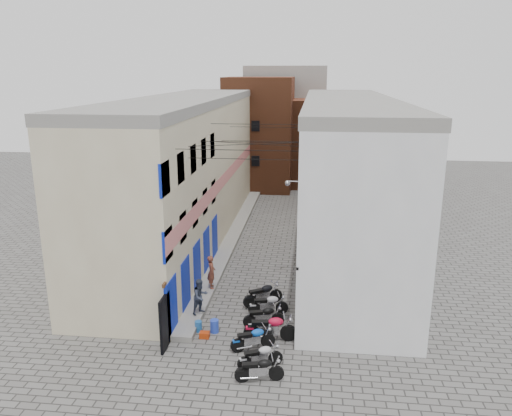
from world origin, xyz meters
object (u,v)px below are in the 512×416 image
at_px(person_b, 200,296).
at_px(red_crate, 205,335).
at_px(motorcycle_a, 259,368).
at_px(motorcycle_b, 260,355).
at_px(motorcycle_f, 268,304).
at_px(person_a, 211,272).
at_px(motorcycle_c, 253,338).
at_px(water_jug_near, 198,326).
at_px(motorcycle_g, 263,293).
at_px(water_jug_far, 214,326).
at_px(motorcycle_e, 264,315).
at_px(motorcycle_d, 270,327).

distance_m(person_b, red_crate, 1.93).
bearing_deg(motorcycle_a, motorcycle_b, 172.64).
relative_size(motorcycle_f, person_a, 1.10).
xyz_separation_m(motorcycle_f, person_b, (-2.90, -0.71, 0.52)).
relative_size(motorcycle_c, person_a, 1.09).
height_order(motorcycle_f, water_jug_near, motorcycle_f).
bearing_deg(person_a, water_jug_near, 166.84).
height_order(person_a, water_jug_near, person_a).
xyz_separation_m(motorcycle_b, motorcycle_f, (-0.10, 4.17, 0.02)).
relative_size(motorcycle_c, motorcycle_g, 0.91).
bearing_deg(water_jug_far, motorcycle_e, 19.88).
xyz_separation_m(motorcycle_d, water_jug_far, (-2.36, 0.43, -0.35)).
distance_m(motorcycle_f, person_a, 3.61).
relative_size(motorcycle_e, water_jug_near, 3.90).
distance_m(water_jug_far, red_crate, 0.60).
distance_m(motorcycle_g, person_a, 2.89).
relative_size(water_jug_near, water_jug_far, 0.83).
xyz_separation_m(motorcycle_a, motorcycle_c, (-0.48, 2.01, 0.01)).
relative_size(motorcycle_b, water_jug_near, 3.78).
height_order(motorcycle_f, person_a, person_a).
bearing_deg(motorcycle_e, water_jug_near, -90.99).
height_order(motorcycle_g, red_crate, motorcycle_g).
xyz_separation_m(motorcycle_a, water_jug_near, (-2.91, 3.15, -0.28)).
xyz_separation_m(motorcycle_c, red_crate, (-2.07, 0.67, -0.40)).
distance_m(water_jug_near, water_jug_far, 0.68).
xyz_separation_m(motorcycle_b, motorcycle_e, (-0.18, 3.05, 0.02)).
bearing_deg(motorcycle_e, person_b, -114.53).
height_order(motorcycle_d, motorcycle_e, motorcycle_d).
bearing_deg(motorcycle_d, person_a, -149.96).
xyz_separation_m(motorcycle_b, motorcycle_g, (-0.43, 5.08, 0.07)).
bearing_deg(person_b, motorcycle_f, -38.19).
height_order(motorcycle_g, person_a, person_a).
relative_size(motorcycle_f, motorcycle_g, 0.91).
distance_m(motorcycle_a, motorcycle_d, 2.74).
distance_m(motorcycle_f, water_jug_near, 3.33).
xyz_separation_m(motorcycle_b, motorcycle_d, (0.19, 1.91, 0.12)).
relative_size(motorcycle_b, water_jug_far, 3.13).
height_order(motorcycle_e, motorcycle_g, motorcycle_g).
bearing_deg(motorcycle_e, water_jug_far, -86.40).
distance_m(motorcycle_d, person_a, 5.37).
relative_size(motorcycle_c, motorcycle_e, 1.00).
bearing_deg(water_jug_far, water_jug_near, -179.10).
distance_m(motorcycle_d, motorcycle_f, 2.29).
xyz_separation_m(motorcycle_a, water_jug_far, (-2.23, 3.16, -0.23)).
height_order(motorcycle_e, person_b, person_b).
relative_size(motorcycle_d, motorcycle_g, 1.09).
height_order(motorcycle_e, water_jug_far, motorcycle_e).
height_order(motorcycle_c, red_crate, motorcycle_c).
bearing_deg(motorcycle_d, water_jug_far, -107.75).
bearing_deg(motorcycle_a, water_jug_near, -148.74).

